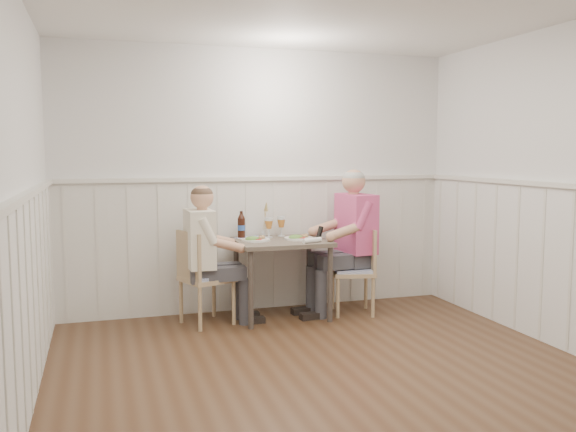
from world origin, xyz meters
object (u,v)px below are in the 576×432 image
object	(u,v)px
chair_right	(358,267)
man_in_pink	(352,252)
chair_left	(202,274)
grass_vase	(264,221)
dining_table	(282,251)
beer_bottle	(241,226)
diner_cream	(204,266)

from	to	relation	value
chair_right	man_in_pink	distance (m)	0.17
chair_left	grass_vase	world-z (taller)	grass_vase
dining_table	grass_vase	distance (m)	0.38
chair_right	chair_left	bearing A→B (deg)	178.27
chair_right	grass_vase	world-z (taller)	grass_vase
man_in_pink	beer_bottle	xyz separation A→B (m)	(-1.06, 0.26, 0.26)
beer_bottle	grass_vase	distance (m)	0.23
dining_table	grass_vase	bearing A→B (deg)	113.69
beer_bottle	diner_cream	bearing A→B (deg)	-144.53
man_in_pink	beer_bottle	size ratio (longest dim) A/B	5.43
chair_right	beer_bottle	size ratio (longest dim) A/B	3.18
dining_table	chair_left	bearing A→B (deg)	-177.26
dining_table	chair_left	xyz separation A→B (m)	(-0.78, -0.04, -0.17)
diner_cream	man_in_pink	bearing A→B (deg)	1.47
diner_cream	grass_vase	world-z (taller)	diner_cream
man_in_pink	grass_vase	distance (m)	0.92
chair_left	grass_vase	distance (m)	0.85
chair_right	chair_left	size ratio (longest dim) A/B	0.97
diner_cream	chair_right	bearing A→B (deg)	-1.22
chair_left	chair_right	bearing A→B (deg)	-1.73
diner_cream	grass_vase	size ratio (longest dim) A/B	3.64
grass_vase	dining_table	bearing A→B (deg)	-66.31
man_in_pink	chair_left	bearing A→B (deg)	-179.10
chair_left	man_in_pink	bearing A→B (deg)	0.90
dining_table	chair_right	bearing A→B (deg)	-6.31
man_in_pink	grass_vase	world-z (taller)	man_in_pink
grass_vase	chair_right	bearing A→B (deg)	-21.02
chair_left	grass_vase	size ratio (longest dim) A/B	2.43
dining_table	man_in_pink	xyz separation A→B (m)	(0.72, -0.01, -0.04)
diner_cream	grass_vase	bearing A→B (deg)	24.94
dining_table	chair_left	size ratio (longest dim) A/B	0.99
diner_cream	beer_bottle	distance (m)	0.60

